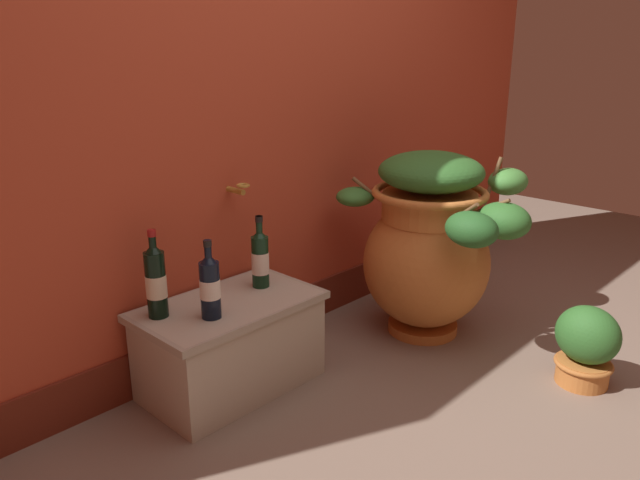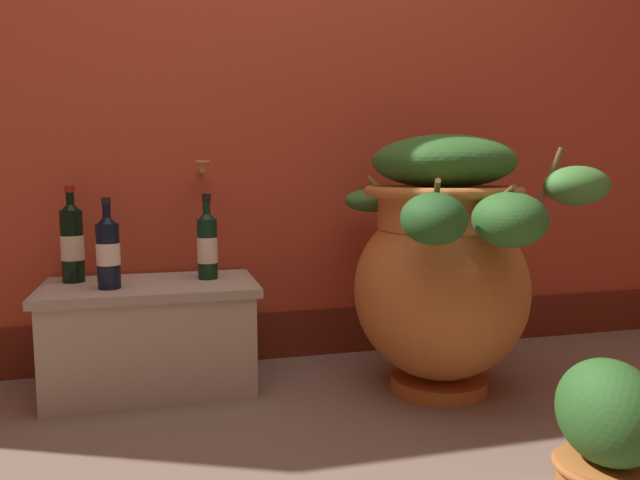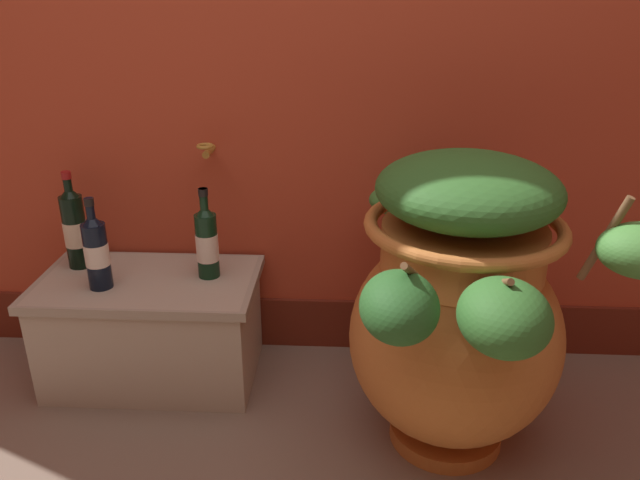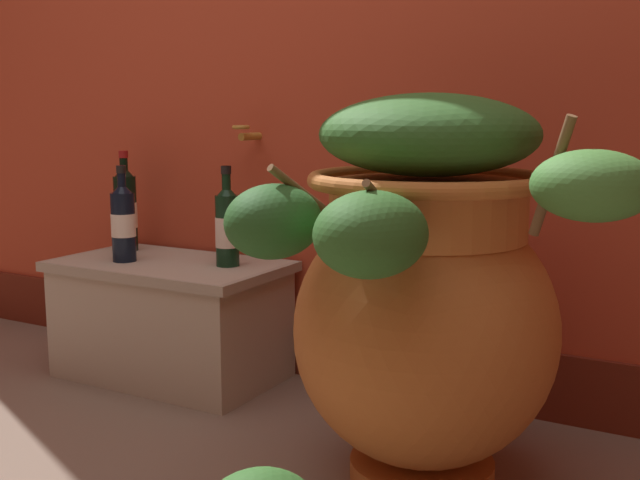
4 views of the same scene
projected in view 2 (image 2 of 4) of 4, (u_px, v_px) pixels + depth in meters
name	position (u px, v px, depth m)	size (l,w,h in m)	color
back_wall	(256.00, 38.00, 2.39)	(4.40, 0.33, 2.60)	#B74228
terracotta_urn	(444.00, 261.00, 2.03)	(0.79, 0.89, 0.89)	#C17033
stone_ledge	(152.00, 332.00, 2.10)	(0.73, 0.42, 0.38)	#B2A893
wine_bottle_left	(72.00, 241.00, 2.08)	(0.08, 0.08, 0.34)	black
wine_bottle_middle	(207.00, 243.00, 2.15)	(0.07, 0.07, 0.31)	black
wine_bottle_right	(108.00, 249.00, 1.97)	(0.08, 0.08, 0.30)	black
potted_shrub	(607.00, 432.00, 1.36)	(0.23, 0.26, 0.34)	#C17033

